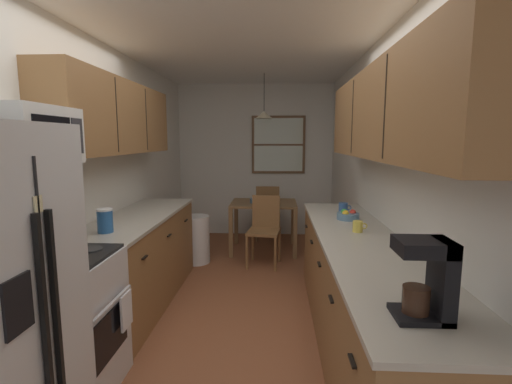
% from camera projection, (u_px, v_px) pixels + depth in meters
% --- Properties ---
extents(ground_plane, '(12.00, 12.00, 0.00)m').
position_uv_depth(ground_plane, '(241.00, 296.00, 3.90)').
color(ground_plane, brown).
extents(wall_left, '(0.10, 9.00, 2.55)m').
position_uv_depth(wall_left, '(110.00, 175.00, 3.79)').
color(wall_left, white).
rests_on(wall_left, ground).
extents(wall_right, '(0.10, 9.00, 2.55)m').
position_uv_depth(wall_right, '(377.00, 176.00, 3.64)').
color(wall_right, white).
rests_on(wall_right, ground).
extents(wall_back, '(4.40, 0.10, 2.55)m').
position_uv_depth(wall_back, '(256.00, 161.00, 6.34)').
color(wall_back, white).
rests_on(wall_back, ground).
extents(ceiling_slab, '(4.40, 9.00, 0.08)m').
position_uv_depth(ceiling_slab, '(240.00, 39.00, 3.53)').
color(ceiling_slab, white).
extents(stove_range, '(0.66, 0.65, 1.10)m').
position_uv_depth(stove_range, '(62.00, 325.00, 2.34)').
color(stove_range, silver).
rests_on(stove_range, ground).
extents(microwave_over_range, '(0.39, 0.59, 0.35)m').
position_uv_depth(microwave_over_range, '(28.00, 136.00, 2.18)').
color(microwave_over_range, white).
extents(counter_left, '(0.64, 2.06, 0.90)m').
position_uv_depth(counter_left, '(139.00, 259.00, 3.68)').
color(counter_left, olive).
rests_on(counter_left, ground).
extents(upper_cabinets_left, '(0.33, 2.14, 0.67)m').
position_uv_depth(upper_cabinets_left, '(116.00, 118.00, 3.45)').
color(upper_cabinets_left, olive).
extents(counter_right, '(0.64, 3.11, 0.90)m').
position_uv_depth(counter_right, '(360.00, 296.00, 2.81)').
color(counter_right, olive).
rests_on(counter_right, ground).
extents(upper_cabinets_right, '(0.33, 2.79, 0.64)m').
position_uv_depth(upper_cabinets_right, '(389.00, 113.00, 2.56)').
color(upper_cabinets_right, olive).
extents(dining_table, '(0.94, 0.75, 0.73)m').
position_uv_depth(dining_table, '(264.00, 210.00, 5.40)').
color(dining_table, brown).
rests_on(dining_table, ground).
extents(dining_chair_near, '(0.45, 0.45, 0.90)m').
position_uv_depth(dining_chair_near, '(265.00, 227.00, 4.84)').
color(dining_chair_near, olive).
rests_on(dining_chair_near, ground).
extents(dining_chair_far, '(0.40, 0.40, 0.90)m').
position_uv_depth(dining_chair_far, '(268.00, 210.00, 5.99)').
color(dining_chair_far, olive).
rests_on(dining_chair_far, ground).
extents(pendant_light, '(0.24, 0.24, 0.62)m').
position_uv_depth(pendant_light, '(264.00, 115.00, 5.21)').
color(pendant_light, black).
extents(back_window, '(0.89, 0.05, 0.96)m').
position_uv_depth(back_window, '(278.00, 145.00, 6.21)').
color(back_window, brown).
extents(trash_bin, '(0.35, 0.35, 0.63)m').
position_uv_depth(trash_bin, '(196.00, 239.00, 4.92)').
color(trash_bin, white).
rests_on(trash_bin, ground).
extents(storage_canister, '(0.12, 0.12, 0.19)m').
position_uv_depth(storage_canister, '(105.00, 221.00, 2.94)').
color(storage_canister, '#265999').
rests_on(storage_canister, counter_left).
extents(dish_towel, '(0.02, 0.16, 0.24)m').
position_uv_depth(dish_towel, '(126.00, 310.00, 2.48)').
color(dish_towel, white).
extents(coffee_maker, '(0.22, 0.18, 0.34)m').
position_uv_depth(coffee_maker, '(430.00, 278.00, 1.51)').
color(coffee_maker, black).
rests_on(coffee_maker, counter_right).
extents(mug_by_coffeemaker, '(0.13, 0.09, 0.11)m').
position_uv_depth(mug_by_coffeemaker, '(343.00, 208.00, 3.70)').
color(mug_by_coffeemaker, '#335999').
rests_on(mug_by_coffeemaker, counter_right).
extents(mug_spare, '(0.12, 0.08, 0.09)m').
position_uv_depth(mug_spare, '(358.00, 226.00, 2.96)').
color(mug_spare, '#E5CC4C').
rests_on(mug_spare, counter_right).
extents(fruit_bowl, '(0.20, 0.20, 0.09)m').
position_uv_depth(fruit_bowl, '(348.00, 215.00, 3.42)').
color(fruit_bowl, '#597F9E').
rests_on(fruit_bowl, counter_right).
extents(table_serving_bowl, '(0.22, 0.22, 0.06)m').
position_uv_depth(table_serving_bowl, '(257.00, 201.00, 5.34)').
color(table_serving_bowl, '#4C7299').
rests_on(table_serving_bowl, dining_table).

